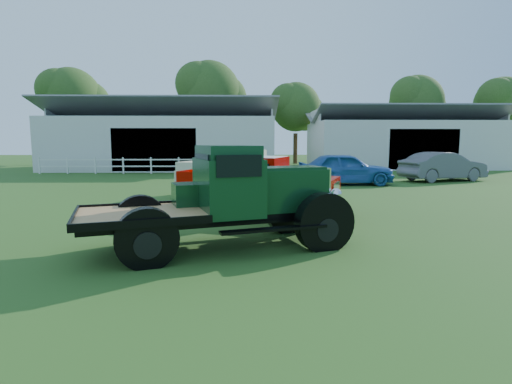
{
  "coord_description": "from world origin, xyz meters",
  "views": [
    {
      "loc": [
        -0.01,
        -8.98,
        2.35
      ],
      "look_at": [
        0.2,
        1.2,
        1.05
      ],
      "focal_mm": 28.0,
      "sensor_mm": 36.0,
      "label": 1
    }
  ],
  "objects_px": {
    "vintage_flatbed": "(223,197)",
    "red_pickup": "(258,185)",
    "misc_car_blue": "(345,169)",
    "misc_car_grey": "(443,167)",
    "white_pickup": "(240,175)"
  },
  "relations": [
    {
      "from": "vintage_flatbed",
      "to": "red_pickup",
      "type": "bearing_deg",
      "value": 59.27
    },
    {
      "from": "vintage_flatbed",
      "to": "misc_car_blue",
      "type": "relative_size",
      "value": 1.12
    },
    {
      "from": "misc_car_grey",
      "to": "white_pickup",
      "type": "bearing_deg",
      "value": 102.95
    },
    {
      "from": "red_pickup",
      "to": "misc_car_blue",
      "type": "xyz_separation_m",
      "value": [
        4.95,
        8.77,
        -0.08
      ]
    },
    {
      "from": "red_pickup",
      "to": "white_pickup",
      "type": "relative_size",
      "value": 0.97
    },
    {
      "from": "misc_car_blue",
      "to": "white_pickup",
      "type": "bearing_deg",
      "value": 132.06
    },
    {
      "from": "white_pickup",
      "to": "vintage_flatbed",
      "type": "bearing_deg",
      "value": -68.84
    },
    {
      "from": "red_pickup",
      "to": "misc_car_grey",
      "type": "height_order",
      "value": "red_pickup"
    },
    {
      "from": "red_pickup",
      "to": "misc_car_blue",
      "type": "bearing_deg",
      "value": 81.68
    },
    {
      "from": "vintage_flatbed",
      "to": "white_pickup",
      "type": "bearing_deg",
      "value": 69.69
    },
    {
      "from": "white_pickup",
      "to": "misc_car_grey",
      "type": "bearing_deg",
      "value": 53.39
    },
    {
      "from": "misc_car_grey",
      "to": "vintage_flatbed",
      "type": "bearing_deg",
      "value": 123.05
    },
    {
      "from": "vintage_flatbed",
      "to": "misc_car_blue",
      "type": "xyz_separation_m",
      "value": [
        5.82,
        12.79,
        -0.26
      ]
    },
    {
      "from": "misc_car_blue",
      "to": "vintage_flatbed",
      "type": "bearing_deg",
      "value": 155.29
    },
    {
      "from": "red_pickup",
      "to": "misc_car_grey",
      "type": "xyz_separation_m",
      "value": [
        11.23,
        10.65,
        -0.09
      ]
    }
  ]
}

